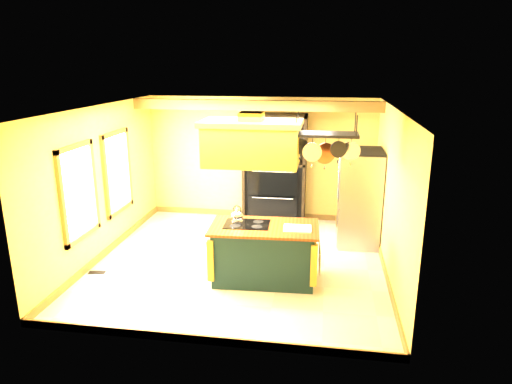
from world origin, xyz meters
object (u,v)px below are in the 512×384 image
(pot_rack, at_px, (326,141))
(refrigerator, at_px, (359,200))
(hutch, at_px, (275,181))
(kitchen_island, at_px, (264,252))
(range_hood, at_px, (252,142))

(pot_rack, distance_m, refrigerator, 2.41)
(hutch, bearing_deg, kitchen_island, -86.76)
(kitchen_island, bearing_deg, pot_rack, -1.97)
(kitchen_island, xyz_separation_m, refrigerator, (1.58, 1.84, 0.41))
(range_hood, bearing_deg, hutch, 89.27)
(kitchen_island, distance_m, pot_rack, 2.03)
(pot_rack, relative_size, refrigerator, 0.56)
(range_hood, xyz_separation_m, hutch, (0.04, 2.85, -1.35))
(range_hood, bearing_deg, refrigerator, 46.04)
(hutch, bearing_deg, pot_rack, -69.39)
(range_hood, distance_m, hutch, 3.15)
(refrigerator, bearing_deg, kitchen_island, -130.61)
(kitchen_island, height_order, refrigerator, refrigerator)
(range_hood, xyz_separation_m, pot_rack, (1.10, 0.01, 0.03))
(kitchen_island, distance_m, range_hood, 1.80)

